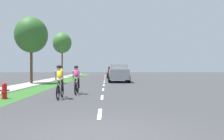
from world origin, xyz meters
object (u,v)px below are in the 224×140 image
Objects in this scene: fire_hydrant_red at (4,91)px; pickup_maroon at (114,72)px; sedan_red at (116,72)px; cyclist_lead at (60,81)px; street_tree_near at (31,35)px; suv_silver at (118,73)px; street_tree_far at (62,43)px; cyclist_trailing at (77,79)px.

pickup_maroon is (5.95, 23.74, 0.46)m from fire_hydrant_red.
sedan_red is (6.52, 33.21, 0.40)m from fire_hydrant_red.
pickup_maroon is (3.38, 23.68, 0.02)m from cyclist_lead.
fire_hydrant_red is 0.12× the size of street_tree_near.
suv_silver is 9.98m from pickup_maroon.
suv_silver is at bearing -89.60° from pickup_maroon.
suv_silver is at bearing -62.59° from street_tree_far.
street_tree_far is at bearing 95.32° from fire_hydrant_red.
fire_hydrant_red is 3.77m from cyclist_trailing.
pickup_maroon is at bearing 81.88° from cyclist_lead.
street_tree_far reaches higher than cyclist_trailing.
suv_silver is 19.93m from street_tree_far.
street_tree_far reaches higher than sedan_red.
sedan_red is at bearing 68.12° from street_tree_near.
cyclist_lead is at bearing -104.90° from cyclist_trailing.
street_tree_near is (-8.25, -2.34, 3.57)m from suv_silver.
fire_hydrant_red is 33.84m from sedan_red.
cyclist_trailing is (3.11, 2.09, 0.44)m from fire_hydrant_red.
pickup_maroon is 1.19× the size of sedan_red.
pickup_maroon is at bearing -93.43° from sedan_red.
pickup_maroon is 15.25m from street_tree_near.
sedan_red is at bearing 78.90° from fire_hydrant_red.
pickup_maroon is at bearing 90.40° from suv_silver.
street_tree_near reaches higher than pickup_maroon.
street_tree_near is (-5.34, 9.33, 3.71)m from cyclist_trailing.
suv_silver reaches higher than fire_hydrant_red.
cyclist_lead is at bearing 1.44° from fire_hydrant_red.
sedan_red is (3.41, 31.12, -0.04)m from cyclist_trailing.
street_tree_far is (-0.65, 19.51, 1.26)m from street_tree_near.
fire_hydrant_red is 15.03m from suv_silver.
street_tree_far is at bearing 100.02° from cyclist_lead.
street_tree_far is (-5.99, 28.84, 4.97)m from cyclist_trailing.
street_tree_near is at bearing 101.07° from fire_hydrant_red.
cyclist_trailing is 0.28× the size of street_tree_near.
street_tree_far reaches higher than pickup_maroon.
pickup_maroon reaches higher than sedan_red.
cyclist_trailing is 0.34× the size of pickup_maroon.
cyclist_lead is 12.87m from street_tree_near.
street_tree_near reaches higher than cyclist_lead.
pickup_maroon reaches higher than cyclist_lead.
sedan_red reaches higher than fire_hydrant_red.
street_tree_near is at bearing -123.59° from pickup_maroon.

